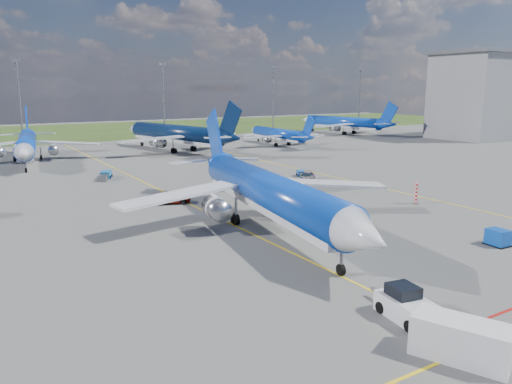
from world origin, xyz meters
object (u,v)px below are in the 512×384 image
warning_post (416,193)px  bg_jet_ene (343,134)px  pushback_tug (407,306)px  uld_container (498,237)px  bg_jet_nnw (28,162)px  main_airliner (268,228)px  bg_jet_ne (278,145)px  service_van (461,340)px  service_car_b (172,198)px  service_car_c (307,177)px  baggage_tug_w (319,196)px  baggage_tug_e (302,174)px  bg_jet_n (176,151)px  baggage_tug_c (105,176)px

warning_post → bg_jet_ene: 104.90m
pushback_tug → uld_container: size_ratio=3.26×
bg_jet_nnw → uld_container: (31.96, -85.00, 0.80)m
main_airliner → uld_container: 23.31m
bg_jet_ne → service_van: size_ratio=6.12×
bg_jet_ne → bg_jet_ene: size_ratio=0.78×
pushback_tug → service_car_b: (-0.52, 40.39, -0.18)m
service_car_c → baggage_tug_w: service_car_c is taller
bg_jet_ne → baggage_tug_e: (-24.25, -43.67, 0.47)m
pushback_tug → service_car_c: pushback_tug is taller
uld_container → service_car_b: (-20.53, 33.87, -0.11)m
warning_post → bg_jet_ene: bg_jet_ene is taller
main_airliner → baggage_tug_e: bearing=56.6°
bg_jet_ene → main_airliner: size_ratio=0.91×
bg_jet_ene → uld_container: 122.69m
main_airliner → service_car_b: 17.58m
service_car_b → baggage_tug_w: size_ratio=1.10×
warning_post → service_car_c: warning_post is taller
bg_jet_n → service_car_b: (-22.54, -53.13, 0.70)m
bg_jet_ene → pushback_tug: size_ratio=6.38×
service_car_c → bg_jet_nnw: bearing=-178.9°
baggage_tug_e → bg_jet_ene: bearing=69.2°
pushback_tug → baggage_tug_w: size_ratio=1.43×
main_airliner → service_car_c: (21.12, 21.01, 0.71)m
uld_container → baggage_tug_c: (-23.37, 57.04, -0.23)m
bg_jet_n → bg_jet_ne: 28.91m
service_van → bg_jet_nnw: bearing=72.4°
pushback_tug → uld_container: bearing=27.0°
main_airliner → service_van: main_airliner is taller
bg_jet_n → baggage_tug_w: size_ratio=10.24×
bg_jet_nnw → baggage_tug_w: size_ratio=9.10×
bg_jet_n → main_airliner: 72.41m
bg_jet_n → baggage_tug_w: bg_jet_n is taller
bg_jet_n → main_airliner: (-18.06, -70.12, 0.00)m
bg_jet_n → main_airliner: size_ratio=1.02×
uld_container → baggage_tug_e: bearing=84.1°
bg_jet_ene → baggage_tug_e: (-61.99, -60.55, 0.47)m
warning_post → baggage_tug_c: size_ratio=0.54×
baggage_tug_e → bg_jet_n: bearing=120.6°
bg_jet_ne → baggage_tug_c: size_ratio=5.93×
bg_jet_ne → bg_jet_ene: bg_jet_ene is taller
bg_jet_nnw → main_airliner: (15.91, -68.11, 0.00)m
bg_jet_ne → bg_jet_nnw: bearing=1.7°
main_airliner → baggage_tug_c: main_airliner is taller
baggage_tug_w → baggage_tug_c: (-21.49, 31.29, 0.10)m
bg_jet_ene → service_car_c: bg_jet_ene is taller
uld_container → baggage_tug_c: 61.64m
bg_jet_ene → baggage_tug_w: bearing=37.7°
warning_post → service_car_b: 32.76m
bg_jet_ne → baggage_tug_c: bg_jet_ne is taller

